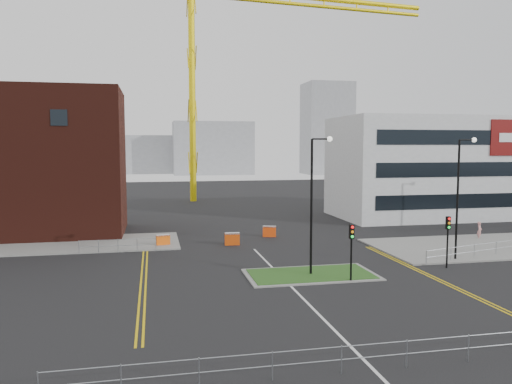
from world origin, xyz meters
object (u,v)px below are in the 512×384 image
(tower_crane, at_px, (229,38))
(traffic_light_island, at_px, (352,242))
(pedestrian, at_px, (480,231))
(streetlamp_island, at_px, (315,194))

(tower_crane, relative_size, traffic_light_island, 14.47)
(traffic_light_island, xyz_separation_m, pedestrian, (17.11, 11.08, -1.74))
(tower_crane, bearing_deg, streetlamp_island, -92.01)
(traffic_light_island, bearing_deg, streetlamp_island, 131.41)
(tower_crane, bearing_deg, pedestrian, -65.91)
(pedestrian, bearing_deg, streetlamp_island, 160.77)
(streetlamp_island, height_order, pedestrian, streetlamp_island)
(traffic_light_island, bearing_deg, tower_crane, 90.13)
(streetlamp_island, relative_size, traffic_light_island, 2.52)
(traffic_light_island, bearing_deg, pedestrian, 32.92)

